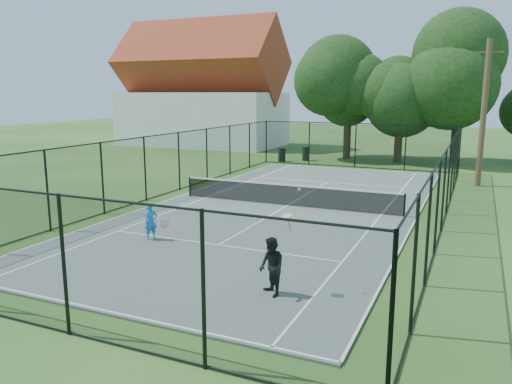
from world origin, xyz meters
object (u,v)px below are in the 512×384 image
at_px(tennis_net, 287,194).
at_px(trash_bin_right, 306,154).
at_px(player_blue, 151,222).
at_px(utility_pole, 484,113).
at_px(player_black, 272,267).
at_px(trash_bin_left, 282,155).

relative_size(tennis_net, trash_bin_right, 9.84).
bearing_deg(trash_bin_right, tennis_net, -74.60).
bearing_deg(trash_bin_right, player_blue, -85.43).
height_order(utility_pole, player_black, utility_pole).
distance_m(trash_bin_left, utility_pole, 14.54).
distance_m(trash_bin_left, trash_bin_right, 1.88).
height_order(trash_bin_right, player_blue, player_blue).
xyz_separation_m(trash_bin_left, player_blue, (3.21, -20.61, 0.17)).
distance_m(tennis_net, trash_bin_left, 14.97).
relative_size(tennis_net, trash_bin_left, 10.21).
bearing_deg(tennis_net, player_blue, -109.64).
distance_m(utility_pole, player_black, 19.30).
relative_size(utility_pole, player_blue, 6.28).
bearing_deg(player_blue, trash_bin_left, 98.86).
bearing_deg(trash_bin_left, trash_bin_right, 38.30).
height_order(tennis_net, player_black, player_black).
height_order(tennis_net, trash_bin_left, tennis_net).
xyz_separation_m(tennis_net, utility_pole, (7.65, 9.00, 3.34)).
relative_size(trash_bin_left, player_blue, 0.80).
relative_size(trash_bin_right, player_black, 0.39).
height_order(player_blue, player_black, player_black).
bearing_deg(trash_bin_right, player_black, -73.50).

